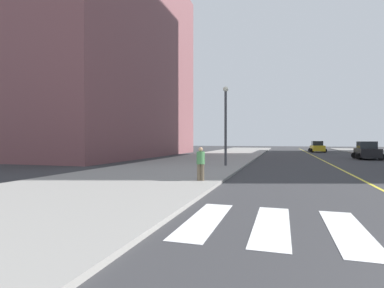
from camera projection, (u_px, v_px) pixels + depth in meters
The scene contains 7 objects.
sidewalk_kerb_west at pixel (184, 165), 25.38m from camera, with size 10.00×120.00×0.15m, color gray.
lane_divider_paint at pixel (315, 156), 41.00m from camera, with size 0.16×80.00×0.01m, color yellow.
low_rise_brick_west at pixel (107, 60), 42.62m from camera, with size 16.00×32.00×27.27m, color brown.
car_black_nearest at pixel (367, 151), 34.79m from camera, with size 3.01×4.71×2.07m.
car_yellow_second at pixel (317, 147), 55.09m from camera, with size 2.97×4.67×2.06m.
pedestrian_walking_west at pixel (201, 162), 15.34m from camera, with size 0.42×0.42×1.71m.
street_lamp at pixel (226, 118), 24.48m from camera, with size 0.44×0.44×6.46m.
Camera 1 is at (-4.24, -4.08, 2.22)m, focal length 28.10 mm.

